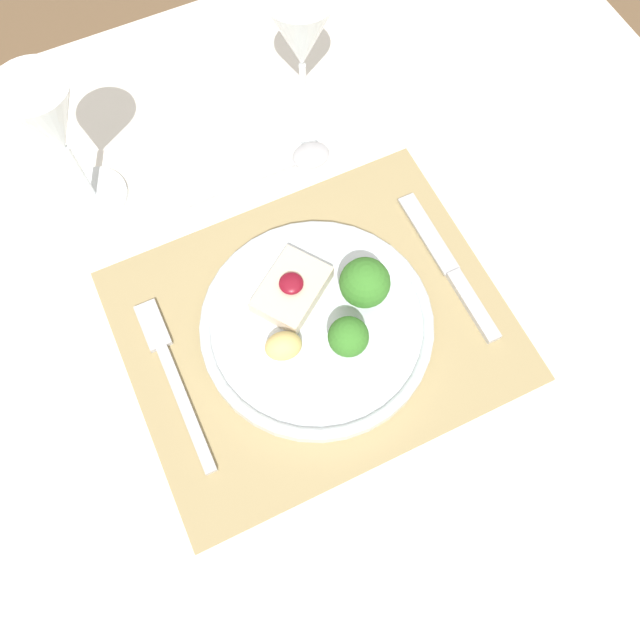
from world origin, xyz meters
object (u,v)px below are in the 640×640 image
at_px(dinner_plate, 322,319).
at_px(spoon, 291,163).
at_px(fork, 171,371).
at_px(knife, 454,275).
at_px(wine_glass_near, 301,40).
at_px(wine_glass_far, 52,126).

height_order(dinner_plate, spoon, dinner_plate).
xyz_separation_m(dinner_plate, fork, (-0.16, 0.02, -0.01)).
xyz_separation_m(knife, spoon, (-0.10, 0.21, -0.00)).
distance_m(fork, wine_glass_near, 0.38).
height_order(dinner_plate, fork, dinner_plate).
height_order(fork, wine_glass_far, wine_glass_far).
bearing_deg(wine_glass_far, fork, -88.05).
relative_size(spoon, wine_glass_far, 1.01).
xyz_separation_m(dinner_plate, wine_glass_near, (0.10, 0.26, 0.10)).
distance_m(knife, wine_glass_far, 0.45).
bearing_deg(wine_glass_near, fork, -137.39).
xyz_separation_m(dinner_plate, spoon, (0.06, 0.20, -0.01)).
bearing_deg(dinner_plate, knife, -3.36).
relative_size(spoon, wine_glass_near, 1.03).
bearing_deg(wine_glass_near, spoon, -126.89).
height_order(knife, wine_glass_far, wine_glass_far).
bearing_deg(dinner_plate, fork, 173.03).
xyz_separation_m(fork, wine_glass_near, (0.26, 0.24, 0.12)).
distance_m(fork, spoon, 0.29).
distance_m(spoon, wine_glass_near, 0.14).
distance_m(dinner_plate, knife, 0.16).
bearing_deg(knife, spoon, 116.09).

